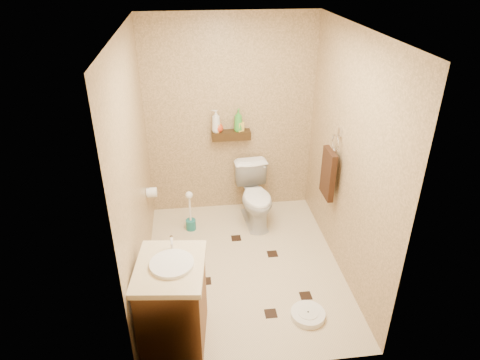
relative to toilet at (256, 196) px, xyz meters
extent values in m
plane|color=beige|center=(-0.25, -0.83, -0.36)|extent=(2.50, 2.50, 0.00)
cube|color=tan|center=(-0.25, 0.42, 0.84)|extent=(2.00, 0.04, 2.40)
cube|color=tan|center=(-0.25, -2.08, 0.84)|extent=(2.00, 0.04, 2.40)
cube|color=tan|center=(-1.25, -0.83, 0.84)|extent=(0.04, 2.50, 2.40)
cube|color=tan|center=(0.75, -0.83, 0.84)|extent=(0.04, 2.50, 2.40)
cube|color=silver|center=(-0.25, -0.83, 2.04)|extent=(2.00, 2.50, 0.02)
cube|color=#311F0D|center=(-0.25, 0.34, 0.66)|extent=(0.46, 0.14, 0.10)
cube|color=black|center=(-0.67, -1.02, -0.35)|extent=(0.11, 0.11, 0.01)
cube|color=black|center=(0.09, -0.67, -0.35)|extent=(0.11, 0.11, 0.01)
cube|color=black|center=(-0.09, -1.53, -0.35)|extent=(0.11, 0.11, 0.01)
cube|color=black|center=(-0.84, -0.37, -0.35)|extent=(0.11, 0.11, 0.01)
cube|color=black|center=(0.29, -1.34, -0.35)|extent=(0.11, 0.11, 0.01)
cube|color=black|center=(-0.28, -0.33, -0.35)|extent=(0.11, 0.11, 0.01)
imported|color=white|center=(0.00, 0.00, 0.00)|extent=(0.46, 0.73, 0.71)
cube|color=brown|center=(-0.95, -1.69, 0.02)|extent=(0.57, 0.67, 0.75)
cube|color=beige|center=(-0.95, -1.69, 0.41)|extent=(0.61, 0.71, 0.05)
cylinder|color=white|center=(-0.93, -1.69, 0.44)|extent=(0.34, 0.34, 0.05)
cylinder|color=silver|center=(-0.93, -1.48, 0.50)|extent=(0.03, 0.03, 0.11)
cylinder|color=white|center=(0.23, -1.61, -0.33)|extent=(0.33, 0.33, 0.06)
cylinder|color=white|center=(0.23, -1.61, -0.30)|extent=(0.19, 0.19, 0.01)
cylinder|color=#1B6F6F|center=(-0.79, -0.07, -0.29)|extent=(0.12, 0.12, 0.13)
cylinder|color=white|center=(-0.79, -0.07, -0.06)|extent=(0.02, 0.02, 0.36)
sphere|color=white|center=(-0.79, -0.07, 0.12)|extent=(0.09, 0.09, 0.09)
cube|color=silver|center=(0.73, -0.58, 1.02)|extent=(0.03, 0.06, 0.08)
torus|color=silver|center=(0.70, -0.58, 0.90)|extent=(0.02, 0.19, 0.19)
cube|color=#331C0F|center=(0.66, -0.58, 0.56)|extent=(0.06, 0.30, 0.52)
cylinder|color=white|center=(-1.19, -0.18, 0.24)|extent=(0.11, 0.11, 0.11)
cylinder|color=silver|center=(-1.23, -0.18, 0.30)|extent=(0.04, 0.02, 0.02)
imported|color=silver|center=(-0.43, 0.34, 0.85)|extent=(0.12, 0.12, 0.27)
imported|color=#FF9E35|center=(-0.42, 0.34, 0.79)|extent=(0.10, 0.10, 0.16)
imported|color=red|center=(-0.40, 0.34, 0.78)|extent=(0.13, 0.13, 0.14)
imported|color=green|center=(-0.17, 0.34, 0.85)|extent=(0.13, 0.13, 0.27)
imported|color=gold|center=(-0.15, 0.34, 0.80)|extent=(0.10, 0.10, 0.17)
camera|label=1|loc=(-0.73, -4.35, 2.60)|focal=32.00mm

